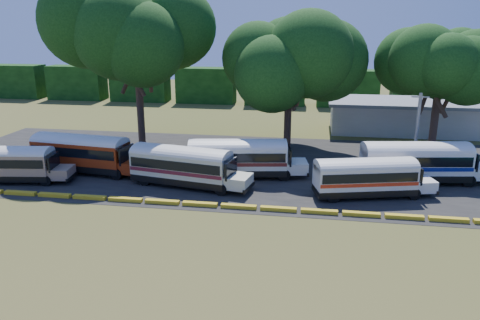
% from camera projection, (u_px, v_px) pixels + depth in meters
% --- Properties ---
extents(ground, '(160.00, 160.00, 0.00)m').
position_uv_depth(ground, '(216.00, 212.00, 34.54)').
color(ground, '#3E4B19').
rests_on(ground, ground).
extents(asphalt_strip, '(64.00, 24.00, 0.02)m').
position_uv_depth(asphalt_strip, '(252.00, 166.00, 45.75)').
color(asphalt_strip, black).
rests_on(asphalt_strip, ground).
extents(curb, '(53.70, 0.45, 0.30)m').
position_uv_depth(curb, '(219.00, 205.00, 35.45)').
color(curb, gold).
rests_on(curb, ground).
extents(terminal_building, '(19.00, 9.00, 4.00)m').
position_uv_depth(terminal_building, '(403.00, 116.00, 59.59)').
color(terminal_building, '#B8B2A8').
rests_on(terminal_building, ground).
extents(treeline_backdrop, '(130.00, 4.00, 6.00)m').
position_uv_depth(treeline_backdrop, '(275.00, 87.00, 79.13)').
color(treeline_backdrop, black).
rests_on(treeline_backdrop, ground).
extents(bus_beige, '(9.98, 3.72, 3.20)m').
position_uv_depth(bus_beige, '(8.00, 162.00, 40.61)').
color(bus_beige, black).
rests_on(bus_beige, ground).
extents(bus_red, '(11.15, 3.94, 3.59)m').
position_uv_depth(bus_red, '(83.00, 151.00, 43.19)').
color(bus_red, black).
rests_on(bus_red, ground).
extents(bus_cream_west, '(10.77, 4.46, 3.44)m').
position_uv_depth(bus_cream_west, '(184.00, 164.00, 39.60)').
color(bus_cream_west, black).
rests_on(bus_cream_west, ground).
extents(bus_cream_east, '(10.96, 4.38, 3.51)m').
position_uv_depth(bus_cream_east, '(240.00, 156.00, 41.86)').
color(bus_cream_east, black).
rests_on(bus_cream_east, ground).
extents(bus_white_red, '(9.99, 4.75, 3.19)m').
position_uv_depth(bus_white_red, '(367.00, 175.00, 37.13)').
color(bus_white_red, black).
rests_on(bus_white_red, ground).
extents(bus_white_blue, '(11.38, 4.47, 3.64)m').
position_uv_depth(bus_white_blue, '(418.00, 160.00, 40.39)').
color(bus_white_blue, black).
rests_on(bus_white_blue, ground).
extents(tree_west, '(12.84, 12.84, 17.74)m').
position_uv_depth(tree_west, '(135.00, 27.00, 49.66)').
color(tree_west, '#39251C').
rests_on(tree_west, ground).
extents(tree_center, '(11.78, 11.78, 14.16)m').
position_uv_depth(tree_center, '(289.00, 58.00, 50.05)').
color(tree_center, '#39251C').
rests_on(tree_center, ground).
extents(tree_east, '(9.37, 9.37, 12.62)m').
position_uv_depth(tree_east, '(441.00, 66.00, 48.03)').
color(tree_east, '#39251C').
rests_on(tree_east, ground).
extents(utility_pole, '(1.60, 0.30, 7.28)m').
position_uv_depth(utility_pole, '(417.00, 131.00, 43.72)').
color(utility_pole, gray).
rests_on(utility_pole, ground).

